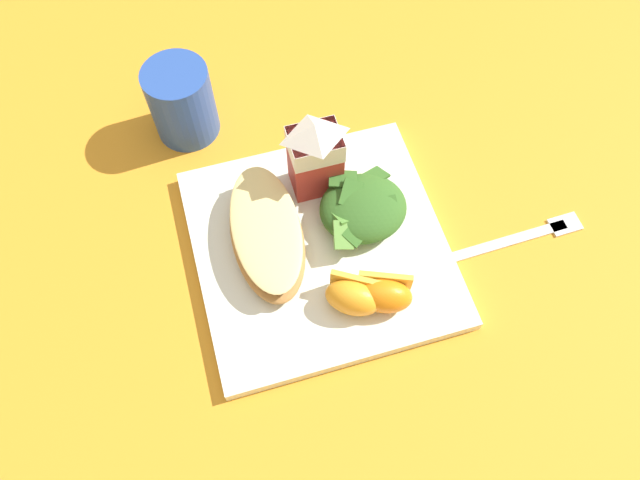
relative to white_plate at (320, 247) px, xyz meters
name	(u,v)px	position (x,y,z in m)	size (l,w,h in m)	color
ground	(320,250)	(0.00, 0.00, -0.01)	(3.00, 3.00, 0.00)	orange
white_plate	(320,247)	(0.00, 0.00, 0.00)	(0.28, 0.28, 0.02)	white
cheesy_pizza_bread	(267,233)	(-0.06, 0.02, 0.03)	(0.09, 0.17, 0.04)	#B77F42
green_salad_pile	(363,208)	(0.06, 0.02, 0.03)	(0.10, 0.10, 0.05)	#336023
milk_carton	(315,153)	(0.02, 0.08, 0.07)	(0.06, 0.05, 0.11)	#B7332D
orange_wedge_front	(353,296)	(0.01, -0.08, 0.03)	(0.07, 0.06, 0.04)	orange
orange_wedge_middle	(384,294)	(0.05, -0.09, 0.03)	(0.07, 0.06, 0.04)	orange
metal_fork	(520,237)	(0.23, -0.05, -0.01)	(0.19, 0.02, 0.01)	silver
drinking_blue_cup	(182,102)	(-0.11, 0.22, 0.04)	(0.08, 0.08, 0.10)	#284CA3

